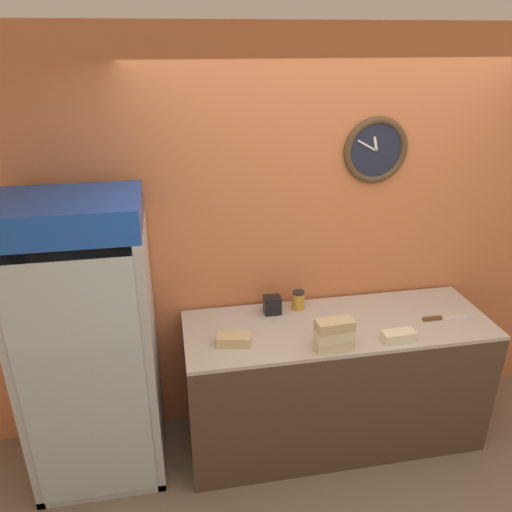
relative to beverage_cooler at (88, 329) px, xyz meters
name	(u,v)px	position (x,y,z in m)	size (l,w,h in m)	color
wall_back	(324,238)	(1.55, 0.33, 0.35)	(5.20, 0.10, 2.70)	#D17547
prep_counter	(334,381)	(1.55, -0.07, -0.55)	(1.98, 0.68, 0.92)	#4C3828
beverage_cooler	(88,329)	(0.00, 0.00, 0.00)	(0.77, 0.64, 1.85)	#B2B7BC
sandwich_stack_bottom	(334,344)	(1.43, -0.33, -0.06)	(0.23, 0.11, 0.07)	beige
sandwich_stack_middle	(334,335)	(1.43, -0.33, 0.01)	(0.23, 0.11, 0.07)	beige
sandwich_stack_top	(335,325)	(1.43, -0.33, 0.07)	(0.23, 0.11, 0.07)	tan
sandwich_flat_left	(234,339)	(0.85, -0.17, -0.06)	(0.22, 0.15, 0.06)	tan
sandwich_flat_right	(398,336)	(1.84, -0.32, -0.06)	(0.21, 0.10, 0.06)	beige
chefs_knife	(442,318)	(2.24, -0.14, -0.08)	(0.39, 0.05, 0.02)	silver
condiment_jar	(298,300)	(1.34, 0.17, -0.03)	(0.09, 0.09, 0.13)	gold
napkin_dispenser	(272,305)	(1.16, 0.14, -0.03)	(0.11, 0.09, 0.12)	black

